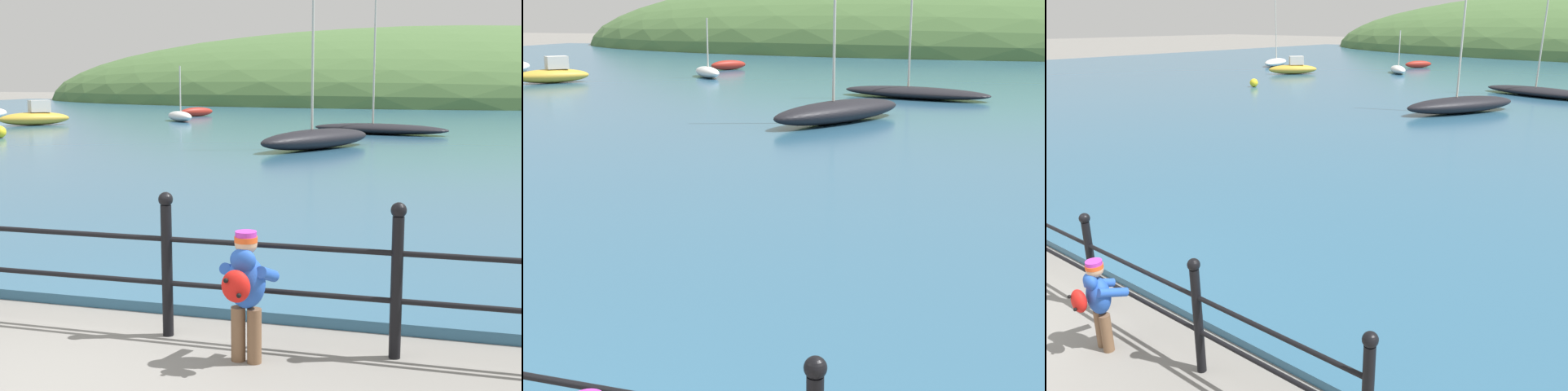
{
  "view_description": "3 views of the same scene",
  "coord_description": "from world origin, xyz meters",
  "views": [
    {
      "loc": [
        2.75,
        -3.86,
        2.11
      ],
      "look_at": [
        0.5,
        4.28,
        0.75
      ],
      "focal_mm": 50.0,
      "sensor_mm": 36.0,
      "label": 1
    },
    {
      "loc": [
        3.19,
        -1.67,
        2.85
      ],
      "look_at": [
        0.8,
        5.72,
        0.91
      ],
      "focal_mm": 50.0,
      "sensor_mm": 36.0,
      "label": 2
    },
    {
      "loc": [
        5.69,
        -1.13,
        3.23
      ],
      "look_at": [
        1.83,
        3.81,
        1.08
      ],
      "focal_mm": 35.0,
      "sensor_mm": 36.0,
      "label": 3
    }
  ],
  "objects": [
    {
      "name": "mooring_buoy",
      "position": [
        -12.53,
        17.8,
        0.31
      ],
      "size": [
        0.42,
        0.42,
        0.42
      ],
      "primitive_type": "sphere",
      "color": "yellow",
      "rests_on": "water"
    },
    {
      "name": "boat_far_left",
      "position": [
        -0.16,
        23.14,
        0.32
      ],
      "size": [
        5.34,
        2.59,
        6.03
      ],
      "color": "black",
      "rests_on": "water"
    },
    {
      "name": "iron_railing",
      "position": [
        -0.46,
        1.5,
        0.64
      ],
      "size": [
        9.42,
        0.12,
        1.21
      ],
      "color": "black",
      "rests_on": "ground"
    },
    {
      "name": "boat_white_sailboat",
      "position": [
        -10.25,
        28.68,
        0.35
      ],
      "size": [
        2.32,
        2.56,
        2.61
      ],
      "color": "silver",
      "rests_on": "water"
    },
    {
      "name": "boat_blue_hull",
      "position": [
        -11.1,
        33.3,
        0.34
      ],
      "size": [
        1.61,
        2.03,
        0.49
      ],
      "color": "maroon",
      "rests_on": "water"
    },
    {
      "name": "boat_green_fishing",
      "position": [
        -20.28,
        28.27,
        0.39
      ],
      "size": [
        2.71,
        4.01,
        4.77
      ],
      "color": "silver",
      "rests_on": "water"
    },
    {
      "name": "boat_mid_harbor",
      "position": [
        -15.26,
        24.24,
        0.45
      ],
      "size": [
        2.81,
        3.0,
        1.09
      ],
      "color": "gold",
      "rests_on": "water"
    },
    {
      "name": "boat_twin_mast",
      "position": [
        -1.27,
        16.82,
        0.41
      ],
      "size": [
        3.19,
        4.64,
        5.67
      ],
      "color": "black",
      "rests_on": "water"
    },
    {
      "name": "child_in_coat",
      "position": [
        1.25,
        1.11,
        0.61
      ],
      "size": [
        0.4,
        0.55,
        1.0
      ],
      "color": "brown",
      "rests_on": "ground"
    }
  ]
}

